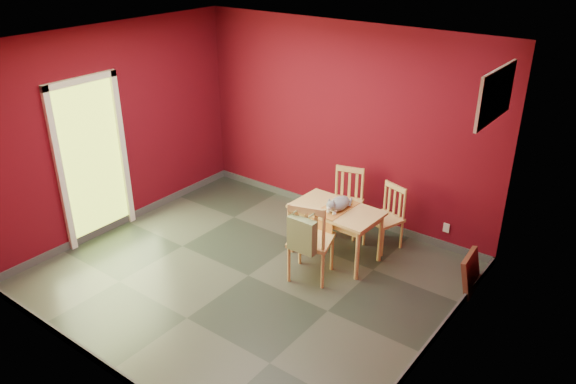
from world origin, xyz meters
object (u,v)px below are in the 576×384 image
Objects in this scene: cat at (339,201)px; picture_frame at (471,273)px; tote_bag at (302,235)px; dining_table at (336,215)px; chair_far_left at (346,201)px; chair_far_right at (386,216)px; chair_near at (310,239)px.

picture_frame is (1.58, 0.30, -0.55)m from cat.
tote_bag reaches higher than picture_frame.
dining_table is at bearing -161.44° from cat.
picture_frame is (1.85, -0.33, -0.22)m from chair_far_left.
dining_table is at bearing -121.49° from chair_far_right.
chair_near reaches higher than cat.
chair_near is at bearing 101.60° from tote_bag.
cat is (0.03, 0.00, 0.19)m from dining_table.
chair_far_left is 1.89m from picture_frame.
chair_far_left reaches higher than cat.
chair_near is at bearing -77.83° from cat.
chair_far_left is at bearing 101.99° from tote_bag.
chair_near is 0.63m from cat.
chair_far_right is 1.78× the size of picture_frame.
cat is (-0.34, -0.60, 0.35)m from chair_far_right.
cat is (0.02, 0.58, 0.26)m from chair_near.
dining_table is 0.58m from chair_near.
chair_far_left is at bearing 111.06° from dining_table.
dining_table is at bearing 91.48° from chair_near.
chair_far_left is 1.89× the size of tote_bag.
chair_far_right is 0.83× the size of chair_near.
chair_near is 2.14× the size of tote_bag.
tote_bag is at bearing -74.07° from cat.
chair_far_left is at bearing 169.92° from picture_frame.
chair_near is (0.01, -0.58, -0.07)m from dining_table.
chair_far_right is 1.29m from picture_frame.
dining_table is 1.31× the size of chair_far_right.
tote_bag reaches higher than cat.
cat reaches higher than chair_far_right.
chair_far_right is at bearing 166.22° from picture_frame.
chair_far_left is 1.90× the size of picture_frame.
tote_bag reaches higher than chair_far_left.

